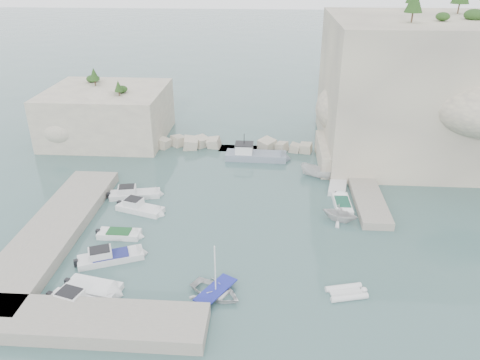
# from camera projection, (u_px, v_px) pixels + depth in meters

# --- Properties ---
(ground) EXTENTS (400.00, 400.00, 0.00)m
(ground) POSITION_uv_depth(u_px,v_px,m) (236.00, 237.00, 43.58)
(ground) COLOR #40615F
(ground) RESTS_ON ground
(cliff_east) EXTENTS (26.00, 22.00, 17.00)m
(cliff_east) POSITION_uv_depth(u_px,v_px,m) (431.00, 88.00, 59.08)
(cliff_east) COLOR beige
(cliff_east) RESTS_ON ground
(cliff_terrace) EXTENTS (8.00, 10.00, 2.50)m
(cliff_terrace) POSITION_uv_depth(u_px,v_px,m) (350.00, 154.00, 58.38)
(cliff_terrace) COLOR beige
(cliff_terrace) RESTS_ON ground
(outcrop_west) EXTENTS (16.00, 14.00, 7.00)m
(outcrop_west) POSITION_uv_depth(u_px,v_px,m) (108.00, 114.00, 65.75)
(outcrop_west) COLOR beige
(outcrop_west) RESTS_ON ground
(quay_west) EXTENTS (5.00, 24.00, 1.10)m
(quay_west) POSITION_uv_depth(u_px,v_px,m) (53.00, 231.00, 43.51)
(quay_west) COLOR #9E9689
(quay_west) RESTS_ON ground
(quay_south) EXTENTS (18.00, 4.00, 1.10)m
(quay_south) POSITION_uv_depth(u_px,v_px,m) (79.00, 322.00, 32.75)
(quay_south) COLOR #9E9689
(quay_south) RESTS_ON ground
(ledge_east) EXTENTS (3.00, 16.00, 0.80)m
(ledge_east) POSITION_uv_depth(u_px,v_px,m) (364.00, 189.00, 51.54)
(ledge_east) COLOR #9E9689
(ledge_east) RESTS_ON ground
(breakwater) EXTENTS (28.00, 3.00, 1.40)m
(breakwater) POSITION_uv_depth(u_px,v_px,m) (241.00, 144.00, 63.09)
(breakwater) COLOR beige
(breakwater) RESTS_ON ground
(motorboat_a) EXTENTS (6.10, 2.88, 1.40)m
(motorboat_a) POSITION_uv_depth(u_px,v_px,m) (135.00, 197.00, 50.82)
(motorboat_a) COLOR silver
(motorboat_a) RESTS_ON ground
(motorboat_b) EXTENTS (5.65, 3.34, 1.40)m
(motorboat_b) POSITION_uv_depth(u_px,v_px,m) (141.00, 211.00, 47.95)
(motorboat_b) COLOR silver
(motorboat_b) RESTS_ON ground
(motorboat_c) EXTENTS (4.29, 1.60, 0.70)m
(motorboat_c) POSITION_uv_depth(u_px,v_px,m) (120.00, 237.00, 43.63)
(motorboat_c) COLOR silver
(motorboat_c) RESTS_ON ground
(motorboat_d) EXTENTS (6.24, 3.96, 1.40)m
(motorboat_d) POSITION_uv_depth(u_px,v_px,m) (111.00, 260.00, 40.27)
(motorboat_d) COLOR silver
(motorboat_d) RESTS_ON ground
(motorboat_e) EXTENTS (5.08, 2.89, 0.70)m
(motorboat_e) POSITION_uv_depth(u_px,v_px,m) (93.00, 291.00, 36.61)
(motorboat_e) COLOR silver
(motorboat_e) RESTS_ON ground
(motorboat_f) EXTENTS (6.08, 3.30, 1.40)m
(motorboat_f) POSITION_uv_depth(u_px,v_px,m) (81.00, 308.00, 34.87)
(motorboat_f) COLOR silver
(motorboat_f) RESTS_ON ground
(rowboat) EXTENTS (5.23, 4.79, 0.89)m
(rowboat) POSITION_uv_depth(u_px,v_px,m) (216.00, 295.00, 36.17)
(rowboat) COLOR silver
(rowboat) RESTS_ON ground
(inflatable_dinghy) EXTENTS (3.51, 2.31, 0.44)m
(inflatable_dinghy) POSITION_uv_depth(u_px,v_px,m) (346.00, 294.00, 36.23)
(inflatable_dinghy) COLOR silver
(inflatable_dinghy) RESTS_ON ground
(tender_east_a) EXTENTS (4.44, 4.19, 1.86)m
(tender_east_a) POSITION_uv_depth(u_px,v_px,m) (339.00, 220.00, 46.29)
(tender_east_a) COLOR silver
(tender_east_a) RESTS_ON ground
(tender_east_b) EXTENTS (1.76, 4.88, 0.70)m
(tender_east_b) POSITION_uv_depth(u_px,v_px,m) (342.00, 206.00, 48.83)
(tender_east_b) COLOR white
(tender_east_b) RESTS_ON ground
(tender_east_c) EXTENTS (2.86, 5.92, 0.70)m
(tender_east_c) POSITION_uv_depth(u_px,v_px,m) (338.00, 187.00, 52.96)
(tender_east_c) COLOR silver
(tender_east_c) RESTS_ON ground
(tender_east_d) EXTENTS (4.47, 3.48, 1.64)m
(tender_east_d) POSITION_uv_depth(u_px,v_px,m) (317.00, 177.00, 55.28)
(tender_east_d) COLOR silver
(tender_east_d) RESTS_ON ground
(work_boat) EXTENTS (8.53, 2.73, 2.20)m
(work_boat) POSITION_uv_depth(u_px,v_px,m) (256.00, 159.00, 60.11)
(work_boat) COLOR slate
(work_boat) RESTS_ON ground
(rowboat_mast) EXTENTS (0.10, 0.10, 4.20)m
(rowboat_mast) POSITION_uv_depth(u_px,v_px,m) (215.00, 268.00, 35.07)
(rowboat_mast) COLOR white
(rowboat_mast) RESTS_ON rowboat
(vegetation) EXTENTS (53.48, 13.88, 13.40)m
(vegetation) POSITION_uv_depth(u_px,v_px,m) (397.00, 8.00, 56.56)
(vegetation) COLOR #1E4219
(vegetation) RESTS_ON ground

